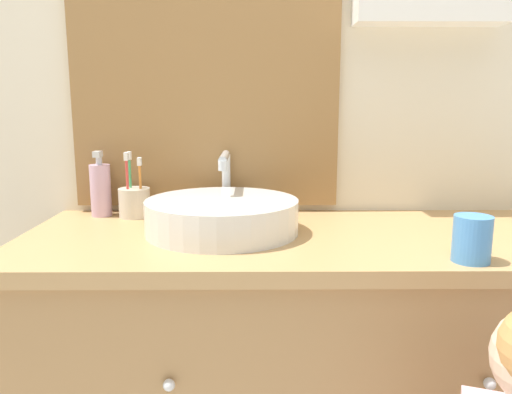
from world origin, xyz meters
TOP-DOWN VIEW (x-y plane):
  - wall_back at (0.00, 0.62)m, footprint 3.20×0.18m
  - vanity_counter at (0.00, 0.33)m, footprint 1.40×0.54m
  - sink_basin at (-0.22, 0.35)m, footprint 0.37×0.42m
  - toothbrush_holder at (-0.48, 0.52)m, footprint 0.08×0.08m
  - soap_dispenser at (-0.57, 0.53)m, footprint 0.06×0.06m
  - drinking_cup at (0.28, 0.12)m, footprint 0.07×0.07m

SIDE VIEW (x-z plane):
  - vanity_counter at x=0.00m, z-range 0.00..0.84m
  - sink_basin at x=-0.22m, z-range 0.79..0.97m
  - toothbrush_holder at x=-0.48m, z-range 0.79..0.97m
  - drinking_cup at x=0.28m, z-range 0.84..0.93m
  - soap_dispenser at x=-0.57m, z-range 0.82..1.00m
  - wall_back at x=0.00m, z-range 0.03..2.53m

